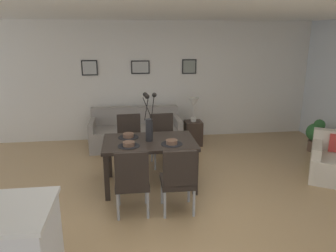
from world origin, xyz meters
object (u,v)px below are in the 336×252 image
at_px(dining_table, 149,146).
at_px(side_table, 193,133).
at_px(dining_chair_far_left, 178,178).
at_px(centerpiece_vase, 149,123).
at_px(framed_picture_right, 189,67).
at_px(bowl_far_left, 172,142).
at_px(framed_picture_left, 90,68).
at_px(table_lamp, 194,104).
at_px(dining_chair_far_right, 163,137).
at_px(dining_chair_near_right, 130,138).
at_px(bowl_near_right, 128,135).
at_px(dining_chair_near_left, 132,179).
at_px(framed_picture_center, 140,67).
at_px(bowl_near_left, 129,143).
at_px(sofa, 136,134).
at_px(potted_plant, 316,134).

xyz_separation_m(dining_table, side_table, (1.07, 1.83, -0.39)).
relative_size(dining_chair_far_left, centerpiece_vase, 1.25).
xyz_separation_m(dining_table, framed_picture_right, (1.09, 2.45, 0.97)).
bearing_deg(dining_table, bowl_far_left, -33.18).
xyz_separation_m(dining_table, framed_picture_left, (-1.09, 2.45, 0.97)).
bearing_deg(table_lamp, dining_chair_far_left, -105.80).
height_order(dining_chair_far_right, framed_picture_left, framed_picture_left).
relative_size(dining_chair_near_right, bowl_near_right, 5.41).
height_order(dining_table, framed_picture_right, framed_picture_right).
bearing_deg(dining_chair_near_right, framed_picture_right, 48.53).
bearing_deg(dining_chair_near_left, bowl_far_left, 46.35).
height_order(table_lamp, framed_picture_left, framed_picture_left).
xyz_separation_m(framed_picture_left, framed_picture_center, (1.09, -0.00, 0.00)).
distance_m(dining_chair_near_right, framed_picture_center, 1.94).
bearing_deg(dining_chair_far_left, dining_chair_near_right, 108.88).
height_order(bowl_far_left, table_lamp, table_lamp).
distance_m(dining_chair_near_right, framed_picture_left, 2.07).
xyz_separation_m(dining_chair_near_left, bowl_near_right, (-0.03, 1.04, 0.27)).
xyz_separation_m(dining_chair_near_right, bowl_near_left, (-0.02, -1.10, 0.27)).
bearing_deg(sofa, dining_table, -85.20).
height_order(centerpiece_vase, framed_picture_center, framed_picture_center).
distance_m(bowl_far_left, potted_plant, 3.43).
bearing_deg(centerpiece_vase, framed_picture_left, 113.91).
bearing_deg(bowl_far_left, framed_picture_right, 73.83).
bearing_deg(sofa, bowl_far_left, -77.25).
relative_size(bowl_far_left, sofa, 0.09).
relative_size(bowl_near_left, framed_picture_right, 0.53).
bearing_deg(dining_chair_far_left, dining_table, 109.57).
bearing_deg(sofa, centerpiece_vase, -85.17).
bearing_deg(framed_picture_center, framed_picture_left, 180.00).
height_order(dining_chair_near_left, potted_plant, dining_chair_near_left).
relative_size(bowl_far_left, framed_picture_right, 0.53).
relative_size(bowl_near_right, framed_picture_center, 0.42).
distance_m(bowl_near_left, sofa, 2.16).
bearing_deg(dining_chair_far_left, framed_picture_center, 95.32).
xyz_separation_m(dining_chair_near_left, dining_chair_far_right, (0.59, 1.70, 0.00)).
bearing_deg(sofa, dining_chair_near_right, -97.74).
height_order(dining_chair_near_left, dining_chair_near_right, same).
bearing_deg(dining_chair_near_left, framed_picture_center, 85.00).
distance_m(bowl_near_left, framed_picture_center, 2.81).
bearing_deg(framed_picture_left, side_table, -15.96).
distance_m(dining_table, dining_chair_far_right, 0.92).
bearing_deg(bowl_near_right, potted_plant, 13.53).
height_order(dining_chair_far_left, bowl_far_left, dining_chair_far_left).
relative_size(dining_table, framed_picture_left, 4.14).
height_order(sofa, side_table, sofa).
distance_m(dining_chair_far_left, bowl_near_left, 0.95).
bearing_deg(bowl_near_left, centerpiece_vase, 33.27).
xyz_separation_m(bowl_far_left, sofa, (-0.47, 2.09, -0.50)).
distance_m(dining_chair_far_left, framed_picture_left, 3.77).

